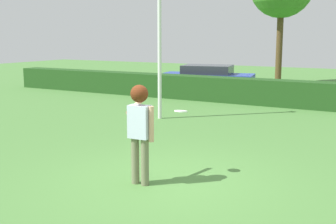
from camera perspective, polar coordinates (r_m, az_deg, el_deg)
ground_plane at (r=8.11m, az=-0.15°, el=-8.92°), size 60.00×60.00×0.00m
person at (r=7.71m, az=-3.63°, el=-1.40°), size 0.57×0.74×1.77m
frisbee at (r=8.18m, az=1.66°, el=0.11°), size 0.24×0.25×0.05m
lamppost at (r=13.83m, az=-1.10°, el=11.50°), size 0.24×0.24×5.39m
hedge_row at (r=16.88m, az=16.26°, el=2.22°), size 27.14×0.90×0.96m
parked_car_blue at (r=20.58m, az=5.08°, el=4.46°), size 4.46×2.53×1.25m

